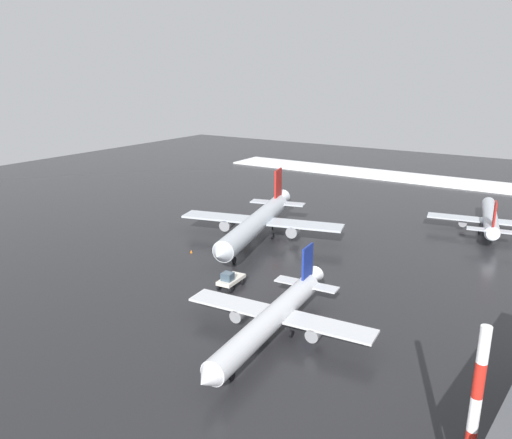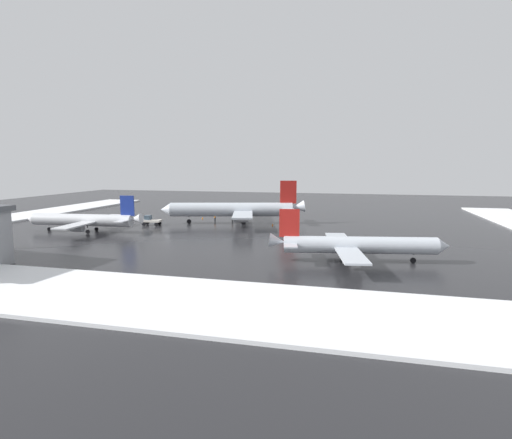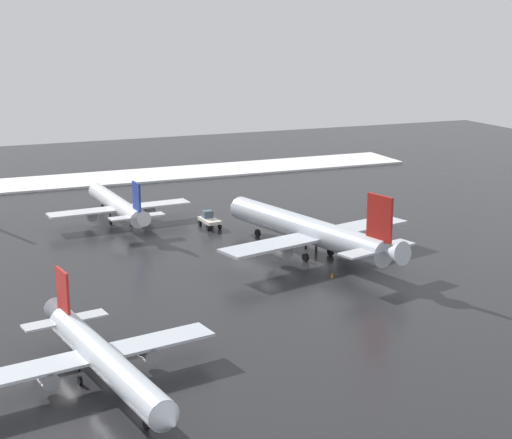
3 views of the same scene
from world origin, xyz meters
TOP-DOWN VIEW (x-y plane):
  - ground_plane at (0.00, 0.00)m, footprint 240.00×240.00m
  - snow_bank_far at (0.00, -50.00)m, footprint 152.00×16.00m
  - snow_bank_left at (-67.00, 0.00)m, footprint 14.00×116.00m
  - airplane_parked_starboard at (-4.34, 7.22)m, footprint 35.88×30.11m
  - airplane_distant_tail at (25.01, -26.89)m, footprint 27.16×22.69m
  - airplane_parked_portside at (-32.69, -12.91)m, footprint 27.56×22.89m
  - pushback_tug at (-23.49, -0.55)m, footprint 4.75×2.59m
  - ground_crew_by_nose_gear at (-10.70, 10.16)m, footprint 0.36×0.36m
  - ground_crew_beside_wing at (-5.63, 9.16)m, footprint 0.36×0.36m
  - traffic_cone_near_nose at (5.62, 5.77)m, footprint 0.36×0.36m
  - traffic_cone_mid_line at (-15.45, 13.30)m, footprint 0.36×0.36m

SIDE VIEW (x-z plane):
  - ground_plane at x=0.00m, z-range 0.00..0.00m
  - snow_bank_far at x=0.00m, z-range 0.00..0.41m
  - snow_bank_left at x=-67.00m, z-range 0.00..0.41m
  - traffic_cone_near_nose at x=5.62m, z-range 0.00..0.55m
  - traffic_cone_mid_line at x=-15.45m, z-range 0.00..0.55m
  - ground_crew_by_nose_gear at x=-10.70m, z-range 0.12..1.83m
  - ground_crew_beside_wing at x=-5.63m, z-range 0.12..1.83m
  - pushback_tug at x=-23.49m, z-range 0.03..2.53m
  - airplane_distant_tail at x=25.01m, z-range -1.37..6.72m
  - airplane_parked_portside at x=-32.69m, z-range -1.39..6.79m
  - airplane_parked_starboard at x=-4.34m, z-range -1.83..8.96m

